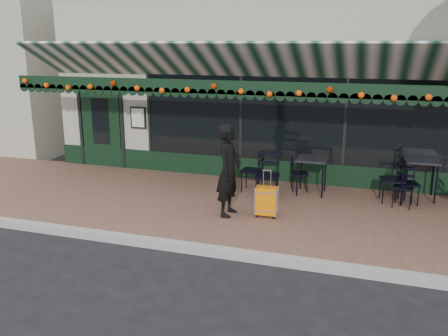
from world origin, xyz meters
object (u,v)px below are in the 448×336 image
(chair_b_left, at_px, (252,171))
(chair_b_right, at_px, (300,174))
(cafe_table_a, at_px, (422,163))
(cafe_table_b, at_px, (312,162))
(chair_a_right, at_px, (408,184))
(chair_a_left, at_px, (392,180))
(suitcase, at_px, (267,201))
(chair_b_front, at_px, (267,177))
(woman, at_px, (228,170))
(chair_a_front, at_px, (403,188))

(chair_b_left, bearing_deg, chair_b_right, 111.08)
(cafe_table_a, relative_size, cafe_table_b, 1.07)
(chair_a_right, bearing_deg, chair_a_left, 72.60)
(suitcase, relative_size, chair_a_left, 0.98)
(chair_b_left, height_order, chair_b_front, chair_b_front)
(woman, relative_size, suitcase, 1.92)
(chair_a_left, height_order, chair_b_front, chair_b_front)
(chair_b_right, xyz_separation_m, chair_b_front, (-0.54, -0.87, 0.12))
(woman, distance_m, chair_a_front, 3.55)
(cafe_table_b, distance_m, chair_a_right, 1.98)
(chair_b_left, bearing_deg, suitcase, 25.61)
(cafe_table_a, relative_size, chair_b_right, 1.12)
(suitcase, bearing_deg, chair_b_right, 77.41)
(cafe_table_a, distance_m, chair_a_right, 0.62)
(chair_b_front, bearing_deg, chair_a_front, 2.06)
(cafe_table_b, bearing_deg, chair_a_left, -2.44)
(suitcase, bearing_deg, woman, -174.09)
(chair_a_left, bearing_deg, chair_a_right, 79.05)
(cafe_table_a, bearing_deg, woman, -148.46)
(chair_a_front, bearing_deg, chair_b_left, -172.55)
(chair_a_left, height_order, chair_b_right, chair_a_left)
(chair_a_front, bearing_deg, chair_a_right, 76.91)
(suitcase, distance_m, chair_b_left, 1.63)
(cafe_table_b, xyz_separation_m, chair_b_left, (-1.28, -0.22, -0.26))
(chair_b_right, bearing_deg, cafe_table_b, -130.77)
(suitcase, height_order, chair_a_front, suitcase)
(woman, relative_size, chair_a_front, 2.22)
(chair_b_right, bearing_deg, chair_a_right, -110.68)
(chair_a_left, xyz_separation_m, chair_b_front, (-2.46, -0.66, 0.04))
(woman, bearing_deg, chair_a_front, -62.01)
(chair_a_right, bearing_deg, cafe_table_a, -45.28)
(woman, xyz_separation_m, chair_b_front, (0.51, 1.08, -0.37))
(woman, xyz_separation_m, chair_b_right, (1.05, 1.95, -0.49))
(cafe_table_b, bearing_deg, chair_a_front, -9.52)
(cafe_table_a, bearing_deg, suitcase, -143.79)
(chair_b_left, bearing_deg, cafe_table_a, 100.89)
(cafe_table_a, distance_m, chair_b_right, 2.53)
(cafe_table_a, bearing_deg, chair_b_front, -160.16)
(cafe_table_b, relative_size, chair_b_left, 0.87)
(suitcase, relative_size, chair_a_right, 1.11)
(chair_a_left, distance_m, chair_b_front, 2.55)
(chair_b_front, bearing_deg, cafe_table_a, 12.98)
(chair_b_left, bearing_deg, woman, -0.40)
(cafe_table_a, bearing_deg, chair_b_left, -170.54)
(cafe_table_b, xyz_separation_m, chair_a_right, (1.95, -0.08, -0.30))
(chair_a_left, relative_size, chair_b_right, 1.22)
(chair_b_front, bearing_deg, woman, -122.13)
(chair_a_front, bearing_deg, chair_b_right, 177.33)
(suitcase, xyz_separation_m, chair_b_front, (-0.21, 0.97, 0.20))
(chair_a_left, bearing_deg, chair_b_front, -83.69)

